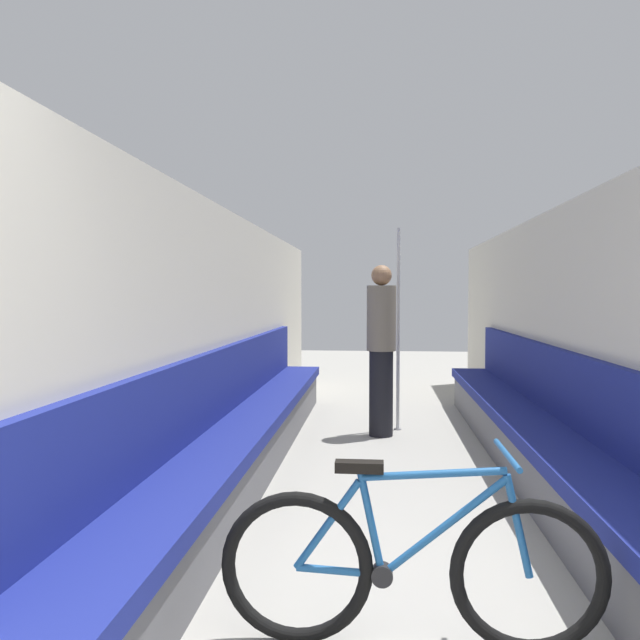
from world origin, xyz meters
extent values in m
cube|color=beige|center=(-1.43, 3.88, 1.10)|extent=(0.10, 10.96, 2.19)
cube|color=beige|center=(1.43, 3.88, 1.10)|extent=(0.10, 10.96, 2.19)
cube|color=#5B5B60|center=(-1.13, 3.92, 0.19)|extent=(0.42, 6.71, 0.39)
cube|color=navy|center=(-1.13, 3.92, 0.44)|extent=(0.50, 6.71, 0.10)
cube|color=navy|center=(-1.35, 3.92, 0.76)|extent=(0.07, 6.71, 0.54)
cube|color=#5B5B60|center=(1.13, 3.92, 0.19)|extent=(0.42, 6.71, 0.39)
cube|color=navy|center=(1.13, 3.92, 0.44)|extent=(0.50, 6.71, 0.10)
cube|color=navy|center=(1.35, 3.92, 0.76)|extent=(0.07, 6.71, 0.54)
torus|color=black|center=(-0.43, 1.50, 0.32)|extent=(0.64, 0.06, 0.64)
torus|color=black|center=(0.52, 1.50, 0.32)|extent=(0.64, 0.06, 0.64)
cylinder|color=#1E5693|center=(-0.25, 1.50, 0.31)|extent=(0.36, 0.03, 0.05)
cylinder|color=#1E5693|center=(-0.29, 1.50, 0.51)|extent=(0.29, 0.03, 0.39)
cylinder|color=#1E5693|center=(-0.12, 1.50, 0.53)|extent=(0.13, 0.03, 0.46)
cylinder|color=#1E5693|center=(0.18, 1.50, 0.51)|extent=(0.52, 0.03, 0.44)
cylinder|color=#1E5693|center=(0.13, 1.50, 0.73)|extent=(0.60, 0.03, 0.08)
cylinder|color=#1E5693|center=(0.48, 1.50, 0.53)|extent=(0.13, 0.03, 0.42)
cylinder|color=black|center=(-0.07, 1.50, 0.30)|extent=(0.09, 0.06, 0.09)
cube|color=black|center=(-0.16, 1.50, 0.75)|extent=(0.20, 0.07, 0.04)
cylinder|color=#1E5693|center=(0.43, 1.50, 0.82)|extent=(0.02, 0.46, 0.02)
cylinder|color=gray|center=(0.12, 5.68, 0.01)|extent=(0.08, 0.08, 0.01)
cylinder|color=silver|center=(0.12, 5.68, 1.09)|extent=(0.04, 0.04, 2.17)
cylinder|color=black|center=(-0.06, 5.38, 0.44)|extent=(0.25, 0.25, 0.88)
cylinder|color=#756B5B|center=(-0.06, 5.38, 1.22)|extent=(0.30, 0.30, 0.67)
sphere|color=#936B4C|center=(-0.06, 5.38, 1.66)|extent=(0.21, 0.21, 0.21)
camera|label=1|loc=(-0.09, -1.04, 1.46)|focal=35.00mm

